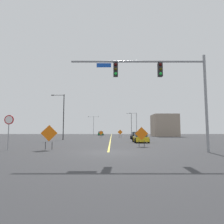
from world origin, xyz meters
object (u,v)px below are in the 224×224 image
construction_sign_right_shoulder (50,134)px  car_black_passing (137,136)px  construction_sign_median_far (121,133)px  construction_sign_right_lane (142,134)px  traffic_signal_assembly (163,80)px  construction_sign_left_lane (102,133)px  street_lamp_near_left (136,123)px  street_lamp_far_right (94,124)px  car_green_far (101,134)px  street_lamp_far_left (132,123)px  stop_sign (9,125)px  street_lamp_mid_left (63,114)px  car_yellow_distant (141,138)px

construction_sign_right_shoulder → car_black_passing: size_ratio=0.48×
construction_sign_median_far → construction_sign_right_lane: (1.08, -27.00, 0.03)m
construction_sign_right_lane → car_black_passing: construction_sign_right_lane is taller
traffic_signal_assembly → construction_sign_left_lane: bearing=100.6°
street_lamp_near_left → construction_sign_median_far: bearing=-111.2°
street_lamp_far_right → construction_sign_right_shoulder: size_ratio=3.78×
construction_sign_left_lane → construction_sign_right_shoulder: size_ratio=0.82×
street_lamp_far_right → car_green_far: (3.74, -11.44, -4.06)m
street_lamp_far_left → car_black_passing: (-2.76, -38.84, -4.09)m
street_lamp_far_left → construction_sign_left_lane: street_lamp_far_left is taller
street_lamp_near_left → car_green_far: size_ratio=1.68×
stop_sign → construction_sign_median_far: stop_sign is taller
car_black_passing → construction_sign_left_lane: bearing=122.7°
construction_sign_median_far → car_black_passing: (2.72, -9.38, -0.54)m
construction_sign_median_far → car_black_passing: bearing=-73.8°
construction_sign_right_shoulder → street_lamp_far_right: bearing=92.2°
stop_sign → construction_sign_right_lane: stop_sign is taller
street_lamp_far_right → construction_sign_right_shoulder: bearing=-87.8°
stop_sign → car_green_far: stop_sign is taller
street_lamp_far_right → construction_sign_right_lane: 63.94m
construction_sign_left_lane → construction_sign_right_lane: size_ratio=0.86×
street_lamp_near_left → construction_sign_median_far: (-5.51, -14.21, -2.90)m
construction_sign_right_shoulder → car_black_passing: construction_sign_right_shoulder is taller
street_lamp_mid_left → construction_sign_right_shoulder: 19.09m
car_black_passing → street_lamp_near_left: bearing=83.3°
street_lamp_mid_left → construction_sign_right_shoulder: size_ratio=3.98×
street_lamp_near_left → construction_sign_left_lane: 16.08m
construction_sign_right_shoulder → car_yellow_distant: construction_sign_right_shoulder is taller
street_lamp_mid_left → traffic_signal_assembly: bearing=-58.4°
street_lamp_far_right → construction_sign_right_lane: (10.86, -62.91, -3.51)m
street_lamp_near_left → car_yellow_distant: (-3.55, -34.31, -3.49)m
construction_sign_right_lane → stop_sign: bearing=-159.1°
construction_sign_median_far → car_black_passing: construction_sign_median_far is taller
traffic_signal_assembly → construction_sign_right_lane: size_ratio=5.20×
traffic_signal_assembly → stop_sign: traffic_signal_assembly is taller
street_lamp_near_left → car_black_passing: (-2.79, -23.59, -3.44)m
street_lamp_far_right → car_green_far: street_lamp_far_right is taller
construction_sign_median_far → car_green_far: bearing=103.8°
car_black_passing → street_lamp_mid_left: bearing=-168.6°
car_green_far → car_black_passing: size_ratio=1.02×
car_black_passing → car_yellow_distant: bearing=-94.1°
street_lamp_far_left → car_yellow_distant: 49.86m
construction_sign_median_far → car_yellow_distant: bearing=-84.4°
street_lamp_far_right → street_lamp_near_left: street_lamp_far_right is taller
construction_sign_left_lane → construction_sign_median_far: 5.17m
street_lamp_near_left → car_green_far: (-11.54, 10.26, -3.43)m
street_lamp_far_right → car_green_far: bearing=-71.9°
street_lamp_far_right → construction_sign_right_shoulder: (2.52, -66.48, -3.44)m
construction_sign_right_lane → construction_sign_median_far: bearing=92.3°
street_lamp_far_right → car_green_far: size_ratio=1.79×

